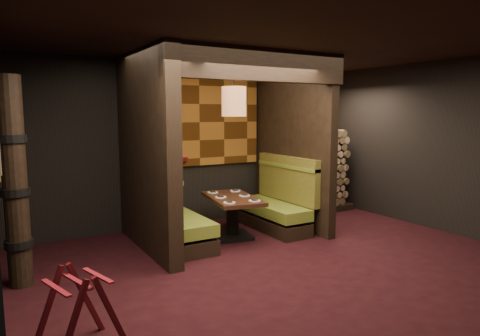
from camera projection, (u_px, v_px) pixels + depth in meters
The scene contains 20 objects.
floor at pixel (291, 268), 5.54m from camera, with size 6.50×5.50×0.02m, color black.
ceiling at pixel (294, 40), 5.17m from camera, with size 6.50×5.50×0.02m, color black.
wall_back at pixel (199, 144), 7.72m from camera, with size 6.50×0.02×2.85m, color black.
wall_right at pixel (452, 147), 6.99m from camera, with size 0.02×5.50×2.85m, color black.
partition_left at pixel (146, 152), 6.09m from camera, with size 0.20×2.20×2.85m, color black.
partition_right at pixel (293, 145), 7.46m from camera, with size 0.15×2.10×2.85m, color black.
header_beam at pixel (261, 65), 5.79m from camera, with size 2.85×0.18×0.44m, color black.
tapa_back_panel at pixel (199, 122), 7.61m from camera, with size 2.40×0.06×1.55m, color #945A1E.
tapa_side_panel at pixel (149, 122), 6.25m from camera, with size 0.04×1.85×1.45m, color #945A1E.
lacquer_shelf at pixel (170, 160), 7.35m from camera, with size 0.60×0.12×0.07m, color #550B12.
booth_bench_left at pixel (173, 219), 6.42m from camera, with size 0.68×1.60×1.14m.
booth_bench_right at pixel (276, 205), 7.37m from camera, with size 0.68×1.60×1.14m.
dining_table at pixel (233, 211), 6.78m from camera, with size 0.90×1.37×0.67m.
place_settings at pixel (233, 196), 6.75m from camera, with size 0.73×1.10×0.03m.
pendant_lamp at pixel (234, 102), 6.52m from camera, with size 0.37×0.37×0.92m.
luggage_rack at pixel (79, 309), 3.52m from camera, with size 0.80×0.66×0.76m.
totem_column at pixel (15, 184), 4.80m from camera, with size 0.31×0.31×2.40m.
firewood_stack at pixel (312, 171), 8.59m from camera, with size 1.73×0.70×1.64m.
mosaic_header at pixel (302, 116), 8.73m from camera, with size 1.83×0.10×0.56m, color maroon.
bay_front_post at pixel (288, 144), 7.73m from camera, with size 0.08×0.08×2.85m, color black.
Camera 1 is at (-3.26, -4.27, 1.98)m, focal length 32.00 mm.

